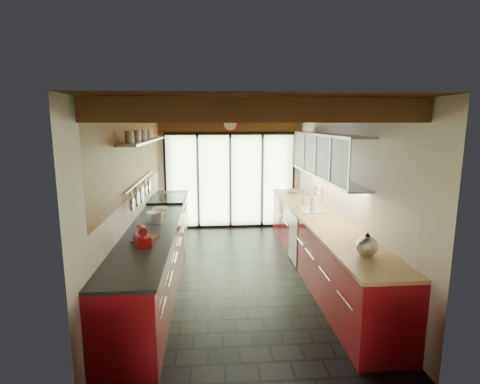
{
  "coord_description": "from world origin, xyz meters",
  "views": [
    {
      "loc": [
        -0.44,
        -5.62,
        2.37
      ],
      "look_at": [
        0.04,
        0.4,
        1.25
      ],
      "focal_mm": 28.0,
      "sensor_mm": 36.0,
      "label": 1
    }
  ],
  "objects": [
    {
      "name": "upper_cabinets_right",
      "position": [
        1.43,
        0.3,
        1.85
      ],
      "size": [
        0.34,
        3.0,
        3.0
      ],
      "color": "silver",
      "rests_on": "ground"
    },
    {
      "name": "right_counter",
      "position": [
        1.27,
        0.0,
        0.46
      ],
      "size": [
        0.68,
        5.0,
        0.92
      ],
      "color": "maroon",
      "rests_on": "ground"
    },
    {
      "name": "ceiling_beams",
      "position": [
        -0.0,
        0.38,
        2.46
      ],
      "size": [
        3.14,
        5.06,
        4.9
      ],
      "color": "#593316",
      "rests_on": "ground"
    },
    {
      "name": "range_stove",
      "position": [
        -1.28,
        1.45,
        0.47
      ],
      "size": [
        0.66,
        0.9,
        0.97
      ],
      "color": "silver",
      "rests_on": "ground"
    },
    {
      "name": "pot_small",
      "position": [
        -1.27,
        0.39,
        0.97
      ],
      "size": [
        0.29,
        0.29,
        0.09
      ],
      "primitive_type": "cylinder",
      "rotation": [
        0.0,
        0.0,
        0.23
      ],
      "color": "silver",
      "rests_on": "left_counter"
    },
    {
      "name": "bowl",
      "position": [
        1.27,
        1.98,
        0.95
      ],
      "size": [
        0.29,
        0.29,
        0.05
      ],
      "primitive_type": "imported",
      "rotation": [
        0.0,
        0.0,
        -0.42
      ],
      "color": "silver",
      "rests_on": "right_counter"
    },
    {
      "name": "left_counter",
      "position": [
        -1.28,
        0.0,
        0.46
      ],
      "size": [
        0.68,
        5.0,
        0.92
      ],
      "color": "maroon",
      "rests_on": "ground"
    },
    {
      "name": "pot_large",
      "position": [
        -1.27,
        -0.17,
        1.0
      ],
      "size": [
        0.29,
        0.29,
        0.16
      ],
      "primitive_type": "cylinder",
      "rotation": [
        0.0,
        0.0,
        -0.18
      ],
      "color": "silver",
      "rests_on": "left_counter"
    },
    {
      "name": "sink_assembly",
      "position": [
        1.29,
        0.4,
        0.96
      ],
      "size": [
        0.45,
        0.52,
        0.43
      ],
      "color": "silver",
      "rests_on": "right_counter"
    },
    {
      "name": "stand_mixer",
      "position": [
        -1.27,
        -1.24,
        1.02
      ],
      "size": [
        0.25,
        0.31,
        0.25
      ],
      "color": "#B70E10",
      "rests_on": "left_counter"
    },
    {
      "name": "cutting_board",
      "position": [
        -1.27,
        -1.03,
        0.93
      ],
      "size": [
        0.33,
        0.39,
        0.03
      ],
      "primitive_type": "cube",
      "rotation": [
        0.0,
        0.0,
        -0.31
      ],
      "color": "brown",
      "rests_on": "left_counter"
    },
    {
      "name": "kettle",
      "position": [
        1.27,
        -1.8,
        1.04
      ],
      "size": [
        0.31,
        0.33,
        0.28
      ],
      "color": "silver",
      "rests_on": "right_counter"
    },
    {
      "name": "glass_door",
      "position": [
        0.0,
        2.69,
        1.66
      ],
      "size": [
        2.95,
        0.1,
        2.9
      ],
      "color": "#C6EAAD",
      "rests_on": "ground"
    },
    {
      "name": "ground",
      "position": [
        0.0,
        0.0,
        0.0
      ],
      "size": [
        5.5,
        5.5,
        0.0
      ],
      "primitive_type": "plane",
      "color": "black",
      "rests_on": "ground"
    },
    {
      "name": "soap_bottle",
      "position": [
        1.27,
        0.94,
        1.01
      ],
      "size": [
        0.1,
        0.1,
        0.19
      ],
      "primitive_type": "imported",
      "rotation": [
        0.0,
        0.0,
        0.14
      ],
      "color": "silver",
      "rests_on": "right_counter"
    },
    {
      "name": "left_wall_fixtures",
      "position": [
        -1.47,
        0.18,
        1.85
      ],
      "size": [
        0.28,
        2.6,
        0.96
      ],
      "color": "silver",
      "rests_on": "ground"
    },
    {
      "name": "room_shell",
      "position": [
        0.0,
        0.0,
        1.65
      ],
      "size": [
        5.5,
        5.5,
        5.5
      ],
      "color": "silver",
      "rests_on": "ground"
    },
    {
      "name": "paper_towel",
      "position": [
        1.27,
        0.39,
        1.04
      ],
      "size": [
        0.12,
        0.12,
        0.28
      ],
      "color": "white",
      "rests_on": "right_counter"
    }
  ]
}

